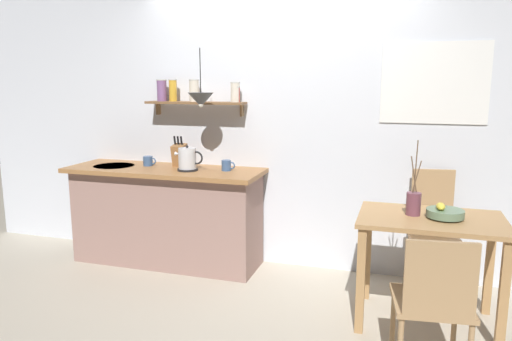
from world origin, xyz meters
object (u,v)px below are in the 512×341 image
Objects in this scene: dining_chair_far at (433,226)px; knife_block at (180,155)px; dining_chair_near at (434,300)px; pendant_lamp at (201,100)px; fruit_bowl at (445,213)px; electric_kettle at (188,159)px; dining_table at (430,236)px; coffee_mug_spare at (227,165)px; twig_vase at (413,203)px; coffee_mug_by_sink at (148,161)px.

dining_chair_far is 3.43× the size of knife_block.
pendant_lamp reaches higher than dining_chair_near.
fruit_bowl is 0.93× the size of electric_kettle.
knife_block is at bearing 179.73° from dining_chair_far.
dining_chair_far is at bearing 84.95° from dining_table.
knife_block is (-2.29, 0.64, 0.21)m from fruit_bowl.
dining_table is 2.13m from electric_kettle.
electric_kettle is 0.35m from coffee_mug_spare.
dining_table is 3.91× the size of fruit_bowl.
dining_chair_far is at bearing -0.27° from knife_block.
twig_vase is 2.45m from coffee_mug_by_sink.
dining_chair_far is at bearing 4.68° from electric_kettle.
coffee_mug_by_sink is at bearing 167.44° from fruit_bowl.
electric_kettle is (-1.92, 0.43, 0.15)m from twig_vase.
coffee_mug_by_sink is at bearing 152.63° from dining_chair_near.
knife_block is (-2.09, 0.61, 0.16)m from twig_vase.
electric_kettle is (-2.10, -0.17, 0.48)m from dining_chair_far.
knife_block is at bearing 170.35° from coffee_mug_spare.
pendant_lamp is (-1.97, 0.41, 0.73)m from fruit_bowl.
dining_chair_near is 6.83× the size of coffee_mug_by_sink.
dining_chair_near is 0.89× the size of dining_chair_far.
dining_table is 1.85× the size of twig_vase.
pendant_lamp is at bearing -173.53° from dining_chair_far.
pendant_lamp is at bearing -15.04° from coffee_mug_by_sink.
dining_table is at bearing -12.44° from electric_kettle.
coffee_mug_spare is at bearing 162.21° from dining_table.
pendant_lamp reaches higher than coffee_mug_by_sink.
coffee_mug_by_sink is at bearing 178.39° from coffee_mug_spare.
coffee_mug_spare is (0.50, -0.08, -0.06)m from knife_block.
electric_kettle is at bearing 150.02° from dining_chair_near.
pendant_lamp is (0.63, -0.17, 0.59)m from coffee_mug_by_sink.
coffee_mug_spare is at bearing 161.73° from twig_vase.
twig_vase reaches higher than dining_table.
knife_block is (-2.21, 0.63, 0.38)m from dining_table.
fruit_bowl is (0.08, 0.72, 0.32)m from dining_chair_near.
dining_chair_near is at bearing -90.00° from dining_table.
dining_chair_far is 1.82m from coffee_mug_spare.
fruit_bowl reaches higher than dining_chair_near.
dining_chair_far is 2.60m from coffee_mug_by_sink.
dining_table is 3.65× the size of electric_kettle.
dining_chair_far is 1.87× the size of twig_vase.
dining_chair_far is at bearing 92.51° from fruit_bowl.
pendant_lamp is (0.33, -0.23, 0.52)m from knife_block.
electric_kettle reaches higher than dining_chair_far.
coffee_mug_by_sink is at bearing 164.96° from pendant_lamp.
dining_table is 7.75× the size of coffee_mug_spare.
fruit_bowl is at bearing -17.21° from coffee_mug_spare.
twig_vase is at bearing -18.27° from coffee_mug_spare.
fruit_bowl is 1.88m from coffee_mug_spare.
coffee_mug_spare reaches higher than dining_table.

